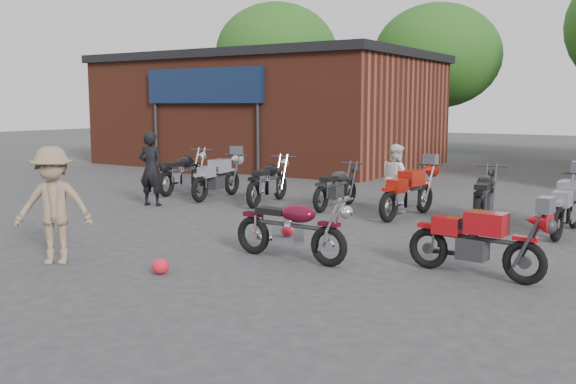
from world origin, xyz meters
The scene contains 17 objects.
ground centered at (0.00, 0.00, 0.00)m, with size 90.00×90.00×0.00m, color #313134.
brick_building centered at (-9.00, 14.00, 2.00)m, with size 12.00×8.00×4.00m, color #5E281B.
tree_0 centered at (-14.00, 22.00, 4.10)m, with size 6.56×6.56×8.20m, color #1E4211, non-canonical shape.
tree_1 centered at (-5.00, 22.00, 3.70)m, with size 5.92×5.92×7.40m, color #1E4211, non-canonical shape.
vintage_motorcycle centered at (0.45, 0.67, 0.56)m, with size 1.93×0.64×1.12m, color #4F091A, non-canonical shape.
sportbike centered at (3.11, 1.26, 0.55)m, with size 1.91×0.63×1.11m, color #B30E15, non-canonical shape.
helmet centered at (-0.68, -1.00, 0.11)m, with size 0.24×0.24×0.23m, color red.
person_dark centered at (-5.17, 3.41, 0.87)m, with size 0.64×0.42×1.74m, color black.
person_light centered at (-0.01, 5.72, 0.75)m, with size 0.73×0.57×1.51m, color silver.
person_tan centered at (-2.45, -1.38, 0.88)m, with size 1.14×0.65×1.76m, color #846951.
row_bike_0 centered at (-6.02, 5.47, 0.62)m, with size 2.14×0.71×1.24m, color black, non-canonical shape.
row_bike_1 centered at (-4.62, 5.17, 0.59)m, with size 2.03×0.67×1.18m, color #9495A1, non-canonical shape.
row_bike_2 centered at (-3.04, 5.14, 0.60)m, with size 2.07×0.68×1.20m, color black, non-canonical shape.
row_bike_3 centered at (-1.33, 5.41, 0.55)m, with size 1.89×0.62×1.10m, color black, non-canonical shape.
row_bike_4 centered at (0.51, 5.18, 0.59)m, with size 2.04×0.67×1.19m, color #A5180D, non-canonical shape.
row_bike_5 centered at (2.02, 5.47, 0.60)m, with size 2.08×0.69×1.20m, color black, non-canonical shape.
row_bike_6 centered at (3.64, 5.05, 0.59)m, with size 2.03×0.67×1.18m, color gray, non-canonical shape.
Camera 1 is at (5.56, -7.43, 2.38)m, focal length 40.00 mm.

